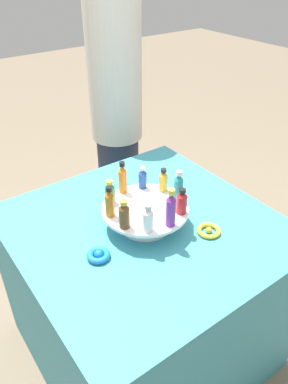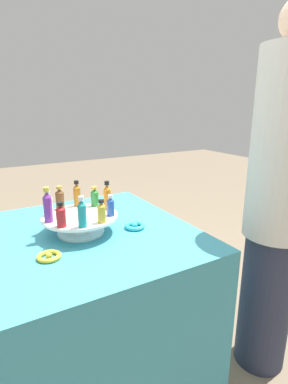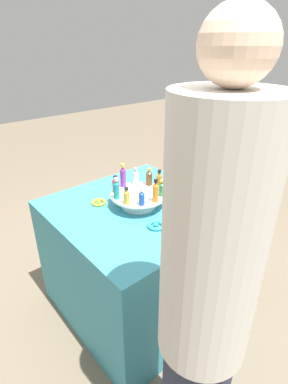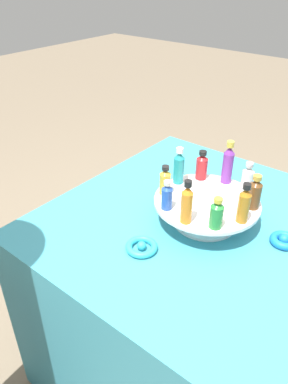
% 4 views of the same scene
% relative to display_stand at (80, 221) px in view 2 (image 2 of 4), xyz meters
% --- Properties ---
extents(ground_plane, '(12.00, 12.00, 0.00)m').
position_rel_display_stand_xyz_m(ground_plane, '(0.00, 0.00, -0.84)').
color(ground_plane, '#756651').
extents(party_table, '(0.99, 0.99, 0.78)m').
position_rel_display_stand_xyz_m(party_table, '(0.00, 0.00, -0.45)').
color(party_table, teal).
rests_on(party_table, ground_plane).
extents(display_stand, '(0.34, 0.34, 0.09)m').
position_rel_display_stand_xyz_m(display_stand, '(0.00, 0.00, 0.00)').
color(display_stand, white).
rests_on(display_stand, party_table).
extents(bottle_blue, '(0.03, 0.03, 0.10)m').
position_rel_display_stand_xyz_m(bottle_blue, '(0.12, -0.07, 0.07)').
color(bottle_blue, '#234CAD').
rests_on(bottle_blue, display_stand).
extents(bottle_orange, '(0.03, 0.03, 0.14)m').
position_rel_display_stand_xyz_m(bottle_orange, '(0.14, 0.01, 0.09)').
color(bottle_orange, orange).
rests_on(bottle_orange, display_stand).
extents(bottle_green, '(0.04, 0.04, 0.10)m').
position_rel_display_stand_xyz_m(bottle_green, '(0.11, 0.09, 0.07)').
color(bottle_green, '#288438').
rests_on(bottle_green, display_stand).
extents(bottle_amber, '(0.03, 0.03, 0.13)m').
position_rel_display_stand_xyz_m(bottle_amber, '(0.03, 0.13, 0.09)').
color(bottle_amber, '#AD6B19').
rests_on(bottle_amber, display_stand).
extents(bottle_brown, '(0.04, 0.04, 0.11)m').
position_rel_display_stand_xyz_m(bottle_brown, '(-0.05, 0.13, 0.08)').
color(bottle_brown, brown).
rests_on(bottle_brown, display_stand).
extents(bottle_clear, '(0.04, 0.04, 0.11)m').
position_rel_display_stand_xyz_m(bottle_clear, '(-0.12, 0.07, 0.08)').
color(bottle_clear, silver).
rests_on(bottle_clear, display_stand).
extents(bottle_purple, '(0.04, 0.04, 0.15)m').
position_rel_display_stand_xyz_m(bottle_purple, '(-0.14, -0.01, 0.10)').
color(bottle_purple, '#702D93').
rests_on(bottle_purple, display_stand).
extents(bottle_red, '(0.04, 0.04, 0.10)m').
position_rel_display_stand_xyz_m(bottle_red, '(-0.11, -0.09, 0.08)').
color(bottle_red, '#B21E23').
rests_on(bottle_red, display_stand).
extents(bottle_teal, '(0.04, 0.04, 0.13)m').
position_rel_display_stand_xyz_m(bottle_teal, '(-0.03, -0.13, 0.09)').
color(bottle_teal, teal).
rests_on(bottle_teal, display_stand).
extents(bottle_gold, '(0.04, 0.04, 0.10)m').
position_rel_display_stand_xyz_m(bottle_gold, '(0.05, -0.13, 0.08)').
color(bottle_gold, gold).
rests_on(bottle_gold, display_stand).
extents(ribbon_bow_teal, '(0.10, 0.10, 0.03)m').
position_rel_display_stand_xyz_m(ribbon_bow_teal, '(0.24, -0.07, -0.05)').
color(ribbon_bow_teal, '#2DB7CC').
rests_on(ribbon_bow_teal, party_table).
extents(ribbon_bow_blue, '(0.08, 0.08, 0.03)m').
position_rel_display_stand_xyz_m(ribbon_bow_blue, '(-0.05, 0.24, -0.04)').
color(ribbon_bow_blue, blue).
rests_on(ribbon_bow_blue, party_table).
extents(ribbon_bow_gold, '(0.09, 0.09, 0.02)m').
position_rel_display_stand_xyz_m(ribbon_bow_gold, '(-0.18, -0.17, -0.05)').
color(ribbon_bow_gold, gold).
rests_on(ribbon_bow_gold, party_table).
extents(person_figure, '(0.30, 0.30, 1.76)m').
position_rel_display_stand_xyz_m(person_figure, '(0.83, -0.40, 0.05)').
color(person_figure, '#282D42').
rests_on(person_figure, ground_plane).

